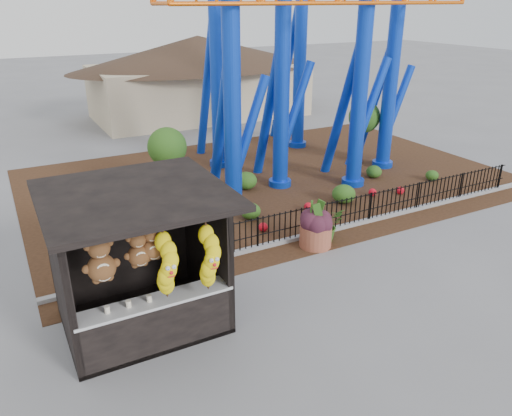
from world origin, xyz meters
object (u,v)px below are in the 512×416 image
prize_booth (142,266)px  terracotta_planter (316,236)px  roller_coaster (296,1)px  potted_plant (326,224)px

prize_booth → terracotta_planter: (5.35, 1.52, -1.21)m
roller_coaster → terracotta_planter: bearing=-115.5°
prize_booth → potted_plant: bearing=16.1°
roller_coaster → potted_plant: size_ratio=10.65×
terracotta_planter → potted_plant: bearing=18.5°
roller_coaster → terracotta_planter: 8.87m
prize_booth → terracotta_planter: 5.70m
terracotta_planter → roller_coaster: bearing=64.5°
roller_coaster → potted_plant: (-2.30, -5.64, -5.93)m
terracotta_planter → potted_plant: size_ratio=0.88×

